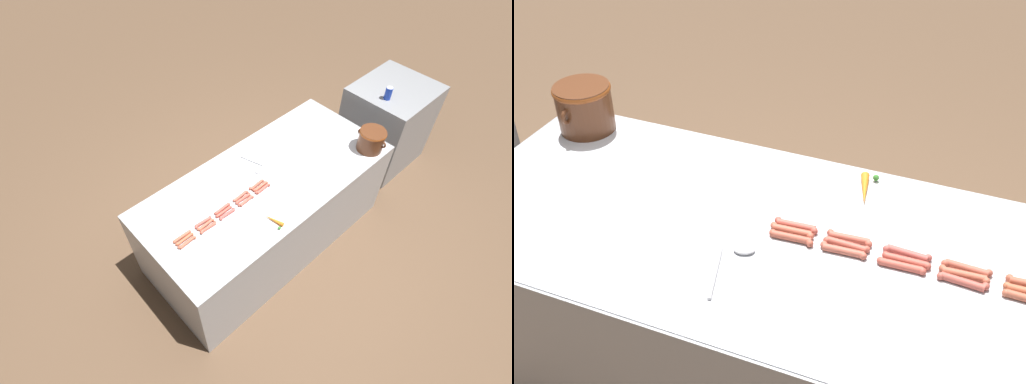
# 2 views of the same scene
# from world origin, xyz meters

# --- Properties ---
(ground_plane) EXTENTS (20.00, 20.00, 0.00)m
(ground_plane) POSITION_xyz_m (0.00, 0.00, 0.00)
(ground_plane) COLOR brown
(griddle_counter) EXTENTS (0.98, 2.17, 0.83)m
(griddle_counter) POSITION_xyz_m (0.00, 0.00, 0.42)
(griddle_counter) COLOR #9EA0A5
(griddle_counter) RESTS_ON ground_plane
(back_cabinet) EXTENTS (0.71, 0.80, 0.91)m
(back_cabinet) POSITION_xyz_m (0.05, 1.75, 0.46)
(back_cabinet) COLOR gray
(back_cabinet) RESTS_ON ground_plane
(hot_dog_0) EXTENTS (0.03, 0.15, 0.02)m
(hot_dog_0) POSITION_xyz_m (0.00, -0.85, 0.84)
(hot_dog_0) COLOR #B1573E
(hot_dog_0) RESTS_ON griddle_counter
(hot_dog_1) EXTENTS (0.03, 0.15, 0.02)m
(hot_dog_1) POSITION_xyz_m (0.00, -0.66, 0.84)
(hot_dog_1) COLOR #B45044
(hot_dog_1) RESTS_ON griddle_counter
(hot_dog_2) EXTENTS (0.03, 0.15, 0.02)m
(hot_dog_2) POSITION_xyz_m (-0.00, -0.48, 0.84)
(hot_dog_2) COLOR #BD5041
(hot_dog_2) RESTS_ON griddle_counter
(hot_dog_3) EXTENTS (0.03, 0.15, 0.02)m
(hot_dog_3) POSITION_xyz_m (0.00, -0.29, 0.84)
(hot_dog_3) COLOR #B65845
(hot_dog_3) RESTS_ON griddle_counter
(hot_dog_4) EXTENTS (0.03, 0.15, 0.02)m
(hot_dog_4) POSITION_xyz_m (-0.00, -0.12, 0.84)
(hot_dog_4) COLOR #B0513D
(hot_dog_4) RESTS_ON griddle_counter
(hot_dog_5) EXTENTS (0.03, 0.15, 0.02)m
(hot_dog_5) POSITION_xyz_m (0.03, -0.85, 0.84)
(hot_dog_5) COLOR #BB5D3D
(hot_dog_5) RESTS_ON griddle_counter
(hot_dog_6) EXTENTS (0.03, 0.15, 0.02)m
(hot_dog_6) POSITION_xyz_m (0.03, -0.66, 0.84)
(hot_dog_6) COLOR #B65A41
(hot_dog_6) RESTS_ON griddle_counter
(hot_dog_7) EXTENTS (0.03, 0.15, 0.02)m
(hot_dog_7) POSITION_xyz_m (0.03, -0.48, 0.84)
(hot_dog_7) COLOR #B84F41
(hot_dog_7) RESTS_ON griddle_counter
(hot_dog_8) EXTENTS (0.03, 0.15, 0.02)m
(hot_dog_8) POSITION_xyz_m (0.03, -0.29, 0.84)
(hot_dog_8) COLOR #B65142
(hot_dog_8) RESTS_ON griddle_counter
(hot_dog_9) EXTENTS (0.03, 0.15, 0.02)m
(hot_dog_9) POSITION_xyz_m (0.03, -0.11, 0.84)
(hot_dog_9) COLOR #BB5942
(hot_dog_9) RESTS_ON griddle_counter
(hot_dog_10) EXTENTS (0.03, 0.15, 0.02)m
(hot_dog_10) POSITION_xyz_m (0.06, -0.85, 0.84)
(hot_dog_10) COLOR #B3553E
(hot_dog_10) RESTS_ON griddle_counter
(hot_dog_11) EXTENTS (0.03, 0.15, 0.02)m
(hot_dog_11) POSITION_xyz_m (0.06, -0.66, 0.84)
(hot_dog_11) COLOR #B05340
(hot_dog_11) RESTS_ON griddle_counter
(hot_dog_12) EXTENTS (0.03, 0.15, 0.02)m
(hot_dog_12) POSITION_xyz_m (0.06, -0.48, 0.84)
(hot_dog_12) COLOR #B54F47
(hot_dog_12) RESTS_ON griddle_counter
(hot_dog_13) EXTENTS (0.03, 0.15, 0.02)m
(hot_dog_13) POSITION_xyz_m (0.07, -0.29, 0.84)
(hot_dog_13) COLOR #B95543
(hot_dog_13) RESTS_ON griddle_counter
(hot_dog_14) EXTENTS (0.03, 0.15, 0.02)m
(hot_dog_14) POSITION_xyz_m (0.06, -0.11, 0.84)
(hot_dog_14) COLOR #BB5244
(hot_dog_14) RESTS_ON griddle_counter
(bean_pot) EXTENTS (0.29, 0.23, 0.19)m
(bean_pot) POSITION_xyz_m (0.35, 0.90, 0.94)
(bean_pot) COLOR #562D19
(bean_pot) RESTS_ON griddle_counter
(serving_spoon) EXTENTS (0.27, 0.12, 0.02)m
(serving_spoon) POSITION_xyz_m (-0.15, 0.01, 0.84)
(serving_spoon) COLOR #B7B7BC
(serving_spoon) RESTS_ON griddle_counter
(carrot) EXTENTS (0.18, 0.07, 0.03)m
(carrot) POSITION_xyz_m (0.34, -0.27, 0.85)
(carrot) COLOR orange
(carrot) RESTS_ON griddle_counter
(soda_can) EXTENTS (0.07, 0.07, 0.12)m
(soda_can) POSITION_xyz_m (0.08, 1.52, 0.98)
(soda_can) COLOR #1938B2
(soda_can) RESTS_ON back_cabinet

